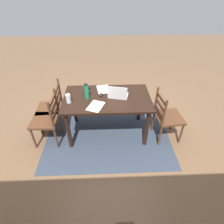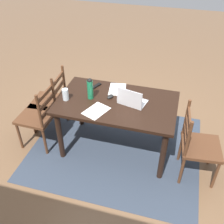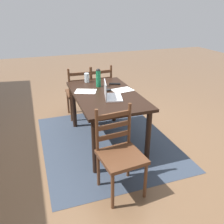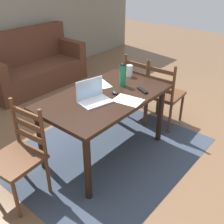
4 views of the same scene
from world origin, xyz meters
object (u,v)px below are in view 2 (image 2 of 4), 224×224
Objects in this scene: chair_right_near at (51,102)px; tv_remote at (96,86)px; chair_right_far at (39,116)px; water_bottle at (90,88)px; dining_table at (117,109)px; drinking_glass at (66,94)px; computer_mouse at (110,96)px; laptop at (131,100)px; chair_left_far at (198,146)px.

chair_right_near reaches higher than tv_remote.
chair_right_far is 5.59× the size of tv_remote.
tv_remote is at bearing -85.51° from water_bottle.
drinking_glass is (0.61, 0.12, 0.18)m from dining_table.
tv_remote is at bearing -173.00° from chair_right_near.
chair_right_far is at bearing 90.01° from chair_right_near.
computer_mouse reaches higher than tv_remote.
laptop is at bearing -171.80° from chair_right_far.
chair_left_far reaches higher than computer_mouse.
dining_table is 1.05m from chair_right_far.
chair_left_far is 1.47m from tv_remote.
chair_left_far reaches higher than dining_table.
chair_left_far is at bearing 179.91° from chair_right_far.
chair_left_far and chair_right_near have the same top height.
laptop is 3.63× the size of computer_mouse.
tv_remote is at bearing -147.00° from chair_right_far.
dining_table is 1.05m from chair_left_far.
tv_remote is at bearing -25.83° from laptop.
water_bottle reaches higher than computer_mouse.
chair_left_far is (-1.02, 0.18, -0.20)m from dining_table.
chair_right_far is 0.56m from drinking_glass.
water_bottle reaches higher than laptop.
chair_left_far is at bearing 170.17° from chair_right_near.
drinking_glass reaches higher than computer_mouse.
drinking_glass is 0.55m from computer_mouse.
chair_left_far is 2.62× the size of laptop.
drinking_glass is (1.63, -0.06, 0.38)m from chair_left_far.
laptop is 0.52m from water_bottle.
water_bottle is 0.31m from drinking_glass.
water_bottle is at bearing -7.04° from chair_left_far.
dining_table is 0.65m from drinking_glass.
drinking_glass is at bearing 8.58° from laptop.
chair_right_far reaches higher than computer_mouse.
chair_right_far is at bearing 13.45° from water_bottle.
dining_table is 1.53× the size of chair_right_far.
water_bottle is 0.27m from computer_mouse.
chair_right_far is at bearing -122.98° from tv_remote.
water_bottle is (0.33, 0.01, 0.25)m from dining_table.
laptop reaches higher than dining_table.
drinking_glass is 0.86× the size of tv_remote.
water_bottle is 0.30m from tv_remote.
drinking_glass is at bearing 21.53° from water_bottle.
computer_mouse is at bearing -160.20° from drinking_glass.
tv_remote is (1.37, -0.43, 0.32)m from chair_left_far.
computer_mouse is (1.12, -0.24, 0.33)m from chair_left_far.
computer_mouse is (-0.92, 0.11, 0.33)m from chair_right_near.
chair_right_near is 9.50× the size of computer_mouse.
water_bottle is (0.51, 0.01, 0.09)m from laptop.
laptop reaches higher than chair_right_far.
laptop is (-1.19, 0.18, 0.37)m from chair_right_near.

